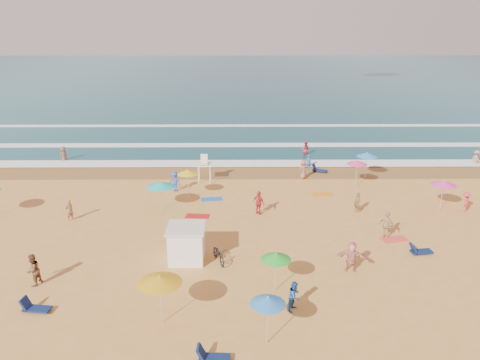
{
  "coord_description": "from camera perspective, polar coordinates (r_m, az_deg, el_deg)",
  "views": [
    {
      "loc": [
        -3.05,
        -28.75,
        13.57
      ],
      "look_at": [
        -2.79,
        6.0,
        1.5
      ],
      "focal_mm": 35.0,
      "sensor_mm": 36.0,
      "label": 1
    }
  ],
  "objects": [
    {
      "name": "ground",
      "position": [
        31.93,
        5.13,
        -6.07
      ],
      "size": [
        220.0,
        220.0,
        0.0
      ],
      "primitive_type": "plane",
      "color": "gold",
      "rests_on": "ground"
    },
    {
      "name": "ocean",
      "position": [
        113.6,
        1.15,
        12.29
      ],
      "size": [
        220.0,
        140.0,
        0.18
      ],
      "primitive_type": "cube",
      "color": "#0C4756",
      "rests_on": "ground"
    },
    {
      "name": "wet_sand",
      "position": [
        43.53,
        3.62,
        0.96
      ],
      "size": [
        220.0,
        220.0,
        0.0
      ],
      "primitive_type": "plane",
      "color": "olive",
      "rests_on": "ground"
    },
    {
      "name": "surf_foam",
      "position": [
        51.94,
        2.97,
        4.1
      ],
      "size": [
        200.0,
        18.7,
        0.05
      ],
      "color": "white",
      "rests_on": "ground"
    },
    {
      "name": "cabana",
      "position": [
        27.87,
        -6.53,
        -7.79
      ],
      "size": [
        2.0,
        2.0,
        2.0
      ],
      "primitive_type": "cube",
      "color": "white",
      "rests_on": "ground"
    },
    {
      "name": "cabana_roof",
      "position": [
        27.41,
        -6.61,
        -5.81
      ],
      "size": [
        2.2,
        2.2,
        0.12
      ],
      "primitive_type": "cube",
      "color": "silver",
      "rests_on": "cabana"
    },
    {
      "name": "bicycle",
      "position": [
        27.7,
        -2.59,
        -9.03
      ],
      "size": [
        1.27,
        2.01,
        1.0
      ],
      "primitive_type": "imported",
      "rotation": [
        0.0,
        0.0,
        0.35
      ],
      "color": "black",
      "rests_on": "ground"
    },
    {
      "name": "lifeguard_stand",
      "position": [
        40.78,
        -4.35,
        1.22
      ],
      "size": [
        1.2,
        1.2,
        2.1
      ],
      "primitive_type": null,
      "color": "white",
      "rests_on": "ground"
    },
    {
      "name": "beach_umbrellas",
      "position": [
        30.07,
        6.93,
        -3.39
      ],
      "size": [
        54.05,
        23.97,
        0.77
      ],
      "color": "gold",
      "rests_on": "ground"
    },
    {
      "name": "loungers",
      "position": [
        31.92,
        23.46,
        -7.38
      ],
      "size": [
        50.19,
        26.14,
        0.34
      ],
      "color": "#0F1E4F",
      "rests_on": "ground"
    },
    {
      "name": "towels",
      "position": [
        31.05,
        13.68,
        -7.32
      ],
      "size": [
        52.61,
        23.18,
        0.03
      ],
      "color": "red",
      "rests_on": "ground"
    },
    {
      "name": "beachgoers",
      "position": [
        36.02,
        7.1,
        -1.78
      ],
      "size": [
        48.79,
        28.15,
        2.05
      ],
      "color": "#A3784B",
      "rests_on": "ground"
    }
  ]
}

